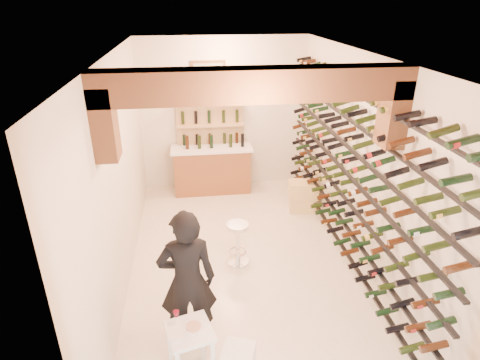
% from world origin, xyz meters
% --- Properties ---
extents(ground, '(6.00, 6.00, 0.00)m').
position_xyz_m(ground, '(0.00, 0.00, 0.00)').
color(ground, silver).
rests_on(ground, ground).
extents(room_shell, '(3.52, 6.02, 3.21)m').
position_xyz_m(room_shell, '(0.00, -0.26, 2.25)').
color(room_shell, beige).
rests_on(room_shell, ground).
extents(wine_rack, '(0.32, 5.70, 2.56)m').
position_xyz_m(wine_rack, '(1.53, 0.00, 1.55)').
color(wine_rack, black).
rests_on(wine_rack, ground).
extents(back_counter, '(1.70, 0.62, 1.29)m').
position_xyz_m(back_counter, '(-0.30, 2.65, 0.53)').
color(back_counter, brown).
rests_on(back_counter, ground).
extents(back_shelving, '(1.40, 0.31, 2.73)m').
position_xyz_m(back_shelving, '(-0.30, 2.89, 1.17)').
color(back_shelving, tan).
rests_on(back_shelving, ground).
extents(tasting_table, '(0.57, 0.57, 0.82)m').
position_xyz_m(tasting_table, '(-0.84, -2.06, 0.55)').
color(tasting_table, white).
rests_on(tasting_table, ground).
extents(person, '(0.69, 0.47, 1.83)m').
position_xyz_m(person, '(-0.85, -1.55, 0.91)').
color(person, black).
rests_on(person, ground).
extents(chrome_barstool, '(0.36, 0.36, 0.70)m').
position_xyz_m(chrome_barstool, '(-0.08, -0.02, 0.41)').
color(chrome_barstool, silver).
rests_on(chrome_barstool, ground).
extents(crate_lower, '(0.55, 0.43, 0.30)m').
position_xyz_m(crate_lower, '(1.40, 1.52, 0.15)').
color(crate_lower, '#DFC07A').
rests_on(crate_lower, ground).
extents(crate_upper, '(0.59, 0.44, 0.32)m').
position_xyz_m(crate_upper, '(1.40, 1.52, 0.46)').
color(crate_upper, '#DFC07A').
rests_on(crate_upper, crate_lower).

